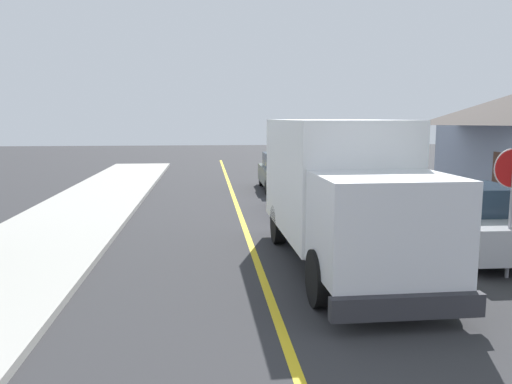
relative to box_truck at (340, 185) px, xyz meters
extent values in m
cube|color=gold|center=(-1.81, 0.43, -1.76)|extent=(0.16, 56.00, 0.01)
cube|color=white|center=(-0.01, 0.73, 0.13)|extent=(2.48, 5.04, 2.60)
cube|color=silver|center=(0.04, -2.77, -0.32)|extent=(2.31, 2.03, 1.70)
cube|color=#1E2D3D|center=(0.06, -3.67, 0.06)|extent=(2.04, 0.11, 0.75)
cube|color=#2D2D33|center=(0.06, -3.85, -1.35)|extent=(2.40, 0.24, 0.36)
cylinder|color=black|center=(1.09, -2.55, -1.27)|extent=(0.32, 1.00, 1.00)
cylinder|color=black|center=(-1.01, -2.58, -1.27)|extent=(0.32, 1.00, 1.00)
cylinder|color=black|center=(1.02, 2.00, -1.27)|extent=(0.32, 1.00, 1.00)
cylinder|color=black|center=(-1.08, 1.97, -1.27)|extent=(0.32, 1.00, 1.00)
cube|color=#2D4793|center=(0.37, 5.93, -1.12)|extent=(1.97, 4.47, 0.76)
cube|color=#1E2D3D|center=(0.38, 6.08, -0.42)|extent=(1.65, 1.86, 0.64)
cylinder|color=black|center=(1.11, 4.49, -1.45)|extent=(0.24, 0.65, 0.64)
cylinder|color=black|center=(-0.47, 4.55, -1.45)|extent=(0.24, 0.65, 0.64)
cylinder|color=black|center=(1.22, 7.30, -1.45)|extent=(0.24, 0.65, 0.64)
cylinder|color=black|center=(-0.36, 7.36, -1.45)|extent=(0.24, 0.65, 0.64)
cube|color=#4C564C|center=(0.48, 11.86, -1.12)|extent=(1.86, 4.42, 0.76)
cube|color=#1E2D3D|center=(0.48, 12.01, -0.42)|extent=(1.61, 1.82, 0.64)
cylinder|color=black|center=(1.25, 10.44, -1.45)|extent=(0.23, 0.64, 0.64)
cylinder|color=black|center=(-0.33, 10.47, -1.45)|extent=(0.23, 0.64, 0.64)
cylinder|color=black|center=(1.29, 13.26, -1.45)|extent=(0.23, 0.64, 0.64)
cylinder|color=black|center=(-0.29, 13.28, -1.45)|extent=(0.23, 0.64, 0.64)
cube|color=#B7B7BC|center=(3.39, 0.57, -1.12)|extent=(1.90, 4.44, 0.76)
cube|color=#1E2D3D|center=(3.38, 0.42, -0.42)|extent=(1.62, 1.84, 0.64)
cylinder|color=black|center=(2.63, 2.00, -1.45)|extent=(0.23, 0.64, 0.64)
cylinder|color=black|center=(4.21, 1.96, -1.45)|extent=(0.23, 0.64, 0.64)
cylinder|color=black|center=(2.56, -0.82, -1.45)|extent=(0.23, 0.64, 0.64)
cylinder|color=gray|center=(3.17, -1.39, -0.67)|extent=(0.08, 0.08, 2.20)
cube|color=brown|center=(6.92, 5.18, -0.72)|extent=(0.10, 1.00, 2.10)
camera|label=1|loc=(-2.93, -10.98, 1.48)|focal=35.95mm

